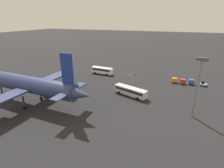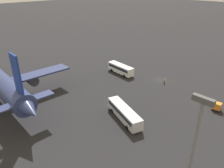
% 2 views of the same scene
% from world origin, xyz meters
% --- Properties ---
extents(ground_plane, '(600.00, 600.00, 0.00)m').
position_xyz_m(ground_plane, '(0.00, 0.00, 0.00)').
color(ground_plane, '#232326').
extents(airplane, '(43.56, 37.07, 16.81)m').
position_xyz_m(airplane, '(20.14, 41.13, 6.32)').
color(airplane, navy).
rests_on(airplane, ground).
extents(shuttle_bus_near, '(10.49, 3.61, 3.15)m').
position_xyz_m(shuttle_bus_near, '(12.48, 5.01, 1.89)').
color(shuttle_bus_near, white).
rests_on(shuttle_bus_near, ground).
extents(shuttle_bus_far, '(12.10, 6.22, 3.01)m').
position_xyz_m(shuttle_bus_far, '(-6.95, 24.04, 1.82)').
color(shuttle_bus_far, silver).
rests_on(shuttle_bus_far, ground).
extents(baggage_tug, '(2.48, 1.76, 2.10)m').
position_xyz_m(baggage_tug, '(-30.68, 4.70, 0.94)').
color(baggage_tug, white).
rests_on(baggage_tug, ground).
extents(worker_person, '(0.38, 0.38, 1.74)m').
position_xyz_m(worker_person, '(-2.50, 1.20, 0.87)').
color(worker_person, '#1E1E2D').
rests_on(worker_person, ground).
extents(cargo_cart_blue, '(2.14, 1.86, 2.06)m').
position_xyz_m(cargo_cart_blue, '(-26.35, 4.58, 1.19)').
color(cargo_cart_blue, '#38383D').
rests_on(cargo_cart_blue, ground).
extents(cargo_cart_red, '(2.14, 1.86, 2.06)m').
position_xyz_m(cargo_cart_red, '(-23.20, 5.37, 1.19)').
color(cargo_cart_red, '#38383D').
rests_on(cargo_cart_red, ground).
extents(cargo_cart_orange, '(2.14, 1.86, 2.06)m').
position_xyz_m(cargo_cart_orange, '(-20.04, 4.94, 1.19)').
color(cargo_cart_orange, '#38383D').
rests_on(cargo_cart_orange, ground).
extents(light_pole, '(2.80, 0.70, 16.03)m').
position_xyz_m(light_pole, '(-26.08, 30.74, 9.95)').
color(light_pole, slate).
rests_on(light_pole, ground).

